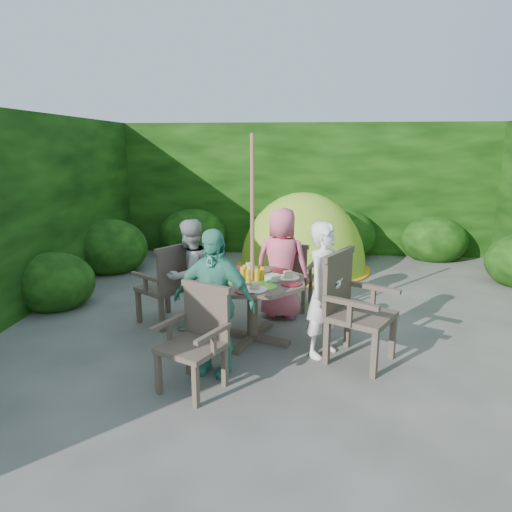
# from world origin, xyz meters

# --- Properties ---
(ground) EXTENTS (60.00, 60.00, 0.00)m
(ground) POSITION_xyz_m (0.00, 0.00, 0.00)
(ground) COLOR #4D4B45
(ground) RESTS_ON ground
(hedge_enclosure) EXTENTS (9.00, 9.00, 2.50)m
(hedge_enclosure) POSITION_xyz_m (0.00, 1.33, 1.25)
(hedge_enclosure) COLOR black
(hedge_enclosure) RESTS_ON ground
(patio_table) EXTENTS (1.53, 1.53, 0.83)m
(patio_table) POSITION_xyz_m (-0.61, -0.65, 0.58)
(patio_table) COLOR #42342B
(patio_table) RESTS_ON ground
(parasol_pole) EXTENTS (0.06, 0.06, 2.20)m
(parasol_pole) POSITION_xyz_m (-0.61, -0.65, 1.10)
(parasol_pole) COLOR brown
(parasol_pole) RESTS_ON ground
(garden_chair_right) EXTENTS (0.79, 0.81, 1.04)m
(garden_chair_right) POSITION_xyz_m (0.41, -1.02, 0.56)
(garden_chair_right) COLOR #42342B
(garden_chair_right) RESTS_ON ground
(garden_chair_left) EXTENTS (0.73, 0.75, 0.94)m
(garden_chair_left) POSITION_xyz_m (-1.65, -0.28, 0.50)
(garden_chair_left) COLOR #42342B
(garden_chair_left) RESTS_ON ground
(garden_chair_back) EXTENTS (0.61, 0.57, 0.86)m
(garden_chair_back) POSITION_xyz_m (-0.22, 0.38, 0.46)
(garden_chair_back) COLOR #42342B
(garden_chair_back) RESTS_ON ground
(garden_chair_front) EXTENTS (0.67, 0.65, 0.88)m
(garden_chair_front) POSITION_xyz_m (-1.00, -1.68, 0.47)
(garden_chair_front) COLOR #42342B
(garden_chair_front) RESTS_ON ground
(child_right) EXTENTS (0.55, 0.60, 1.37)m
(child_right) POSITION_xyz_m (0.13, -0.93, 0.68)
(child_right) COLOR white
(child_right) RESTS_ON ground
(child_left) EXTENTS (0.75, 0.79, 1.28)m
(child_left) POSITION_xyz_m (-1.36, -0.37, 0.64)
(child_left) COLOR #A0A29C
(child_left) RESTS_ON ground
(child_back) EXTENTS (0.74, 0.57, 1.36)m
(child_back) POSITION_xyz_m (-0.33, 0.10, 0.68)
(child_back) COLOR #ED627D
(child_back) RESTS_ON ground
(child_front) EXTENTS (0.86, 0.52, 1.37)m
(child_front) POSITION_xyz_m (-0.90, -1.40, 0.69)
(child_front) COLOR teal
(child_front) RESTS_ON ground
(dome_tent) EXTENTS (2.63, 2.63, 2.64)m
(dome_tent) POSITION_xyz_m (-0.05, 2.39, 0.00)
(dome_tent) COLOR #8DC325
(dome_tent) RESTS_ON ground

